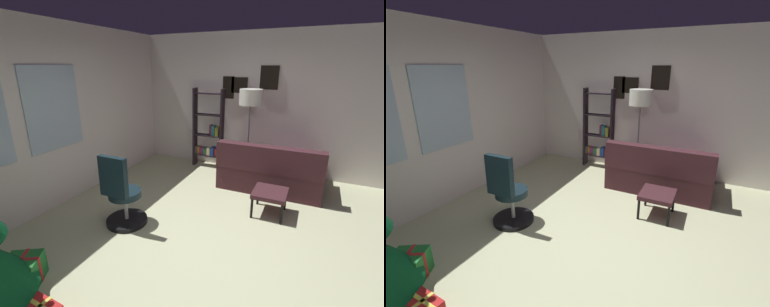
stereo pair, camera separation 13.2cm
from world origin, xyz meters
The scene contains 9 objects.
ground_plane centered at (0.00, 0.00, -0.05)m, with size 5.57×5.16×0.10m, color beige.
wall_back_with_windows centered at (-0.02, 2.63, 1.36)m, with size 5.57×0.12×2.71m.
wall_right_with_frames centered at (2.84, 0.00, 1.36)m, with size 0.12×5.16×2.71m.
couch centered at (2.19, -0.38, 0.29)m, with size 1.67×1.72×0.86m.
footstool centered at (1.09, -0.45, 0.32)m, with size 0.50×0.47×0.36m.
gift_box_green centered at (-1.29, 1.54, 0.14)m, with size 0.43×0.44×0.29m.
office_chair centered at (-0.03, 1.30, 0.39)m, with size 0.56×0.56×1.02m.
bookshelf centered at (2.57, 1.09, 0.73)m, with size 0.18×0.64×1.65m.
floor_lamp centered at (2.28, 0.19, 1.46)m, with size 0.41×0.41×1.69m.
Camera 2 is at (-2.51, -1.01, 2.08)m, focal length 25.16 mm.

